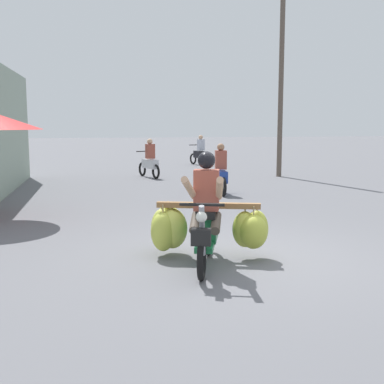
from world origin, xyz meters
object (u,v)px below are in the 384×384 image
object	(u,v)px
motorbike_distant_ahead_right	(220,174)
utility_pole	(281,82)
motorbike_distant_far_ahead	(200,153)
motorbike_distant_ahead_left	(150,162)
motorbike_main_loaded	(202,225)

from	to	relation	value
motorbike_distant_ahead_right	utility_pole	xyz separation A→B (m)	(3.22, 4.03, 2.86)
motorbike_distant_far_ahead	motorbike_distant_ahead_right	bearing A→B (deg)	-98.34
motorbike_distant_ahead_left	utility_pole	world-z (taller)	utility_pole
motorbike_distant_far_ahead	utility_pole	distance (m)	6.31
motorbike_main_loaded	motorbike_distant_ahead_left	world-z (taller)	motorbike_main_loaded
motorbike_distant_ahead_left	motorbike_distant_far_ahead	distance (m)	5.65
motorbike_distant_ahead_right	motorbike_distant_far_ahead	bearing A→B (deg)	81.66
motorbike_distant_ahead_right	motorbike_distant_far_ahead	distance (m)	9.44
motorbike_main_loaded	utility_pole	world-z (taller)	utility_pole
motorbike_main_loaded	motorbike_distant_ahead_left	bearing A→B (deg)	87.99
motorbike_distant_far_ahead	motorbike_distant_ahead_left	bearing A→B (deg)	-120.45
motorbike_distant_ahead_right	motorbike_distant_ahead_left	bearing A→B (deg)	108.45
motorbike_main_loaded	motorbike_distant_far_ahead	size ratio (longest dim) A/B	1.30
motorbike_distant_ahead_left	motorbike_distant_ahead_right	world-z (taller)	same
motorbike_main_loaded	motorbike_distant_far_ahead	world-z (taller)	motorbike_main_loaded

